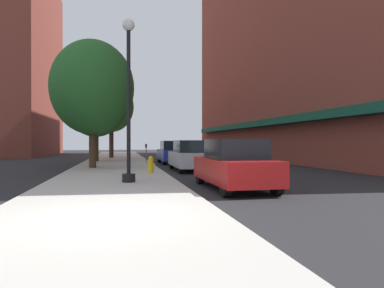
{
  "coord_description": "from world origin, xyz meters",
  "views": [
    {
      "loc": [
        0.31,
        -6.88,
        1.57
      ],
      "look_at": [
        4.83,
        14.8,
        1.44
      ],
      "focal_mm": 32.02,
      "sensor_mm": 36.0,
      "label": 1
    }
  ],
  "objects_px": {
    "tree_near": "(111,107)",
    "car_red": "(234,165)",
    "fire_hydrant": "(151,164)",
    "car_blue": "(172,152)",
    "car_silver": "(190,156)",
    "parking_meter_near": "(146,151)",
    "tree_mid": "(93,88)",
    "lamppost": "(129,97)",
    "tree_far": "(96,102)"
  },
  "relations": [
    {
      "from": "lamppost",
      "to": "tree_near",
      "type": "height_order",
      "value": "tree_near"
    },
    {
      "from": "tree_far",
      "to": "car_silver",
      "type": "height_order",
      "value": "tree_far"
    },
    {
      "from": "tree_near",
      "to": "car_blue",
      "type": "distance_m",
      "value": 9.84
    },
    {
      "from": "fire_hydrant",
      "to": "tree_mid",
      "type": "height_order",
      "value": "tree_mid"
    },
    {
      "from": "lamppost",
      "to": "tree_mid",
      "type": "relative_size",
      "value": 0.82
    },
    {
      "from": "parking_meter_near",
      "to": "tree_mid",
      "type": "height_order",
      "value": "tree_mid"
    },
    {
      "from": "lamppost",
      "to": "car_silver",
      "type": "height_order",
      "value": "lamppost"
    },
    {
      "from": "fire_hydrant",
      "to": "car_blue",
      "type": "bearing_deg",
      "value": 75.04
    },
    {
      "from": "parking_meter_near",
      "to": "tree_mid",
      "type": "distance_m",
      "value": 6.44
    },
    {
      "from": "lamppost",
      "to": "parking_meter_near",
      "type": "distance_m",
      "value": 11.88
    },
    {
      "from": "fire_hydrant",
      "to": "tree_near",
      "type": "relative_size",
      "value": 0.11
    },
    {
      "from": "lamppost",
      "to": "tree_mid",
      "type": "height_order",
      "value": "tree_mid"
    },
    {
      "from": "lamppost",
      "to": "car_silver",
      "type": "xyz_separation_m",
      "value": [
        3.41,
        5.61,
        -2.39
      ]
    },
    {
      "from": "parking_meter_near",
      "to": "tree_near",
      "type": "relative_size",
      "value": 0.18
    },
    {
      "from": "car_silver",
      "to": "car_blue",
      "type": "bearing_deg",
      "value": 89.1
    },
    {
      "from": "tree_mid",
      "to": "car_red",
      "type": "relative_size",
      "value": 1.68
    },
    {
      "from": "fire_hydrant",
      "to": "tree_near",
      "type": "xyz_separation_m",
      "value": [
        -2.24,
        16.38,
        4.32
      ]
    },
    {
      "from": "lamppost",
      "to": "car_red",
      "type": "height_order",
      "value": "lamppost"
    },
    {
      "from": "lamppost",
      "to": "fire_hydrant",
      "type": "height_order",
      "value": "lamppost"
    },
    {
      "from": "tree_far",
      "to": "car_blue",
      "type": "xyz_separation_m",
      "value": [
        5.54,
        -2.12,
        -3.82
      ]
    },
    {
      "from": "tree_mid",
      "to": "parking_meter_near",
      "type": "bearing_deg",
      "value": 51.28
    },
    {
      "from": "parking_meter_near",
      "to": "tree_far",
      "type": "height_order",
      "value": "tree_far"
    },
    {
      "from": "tree_near",
      "to": "tree_far",
      "type": "relative_size",
      "value": 0.99
    },
    {
      "from": "car_red",
      "to": "car_blue",
      "type": "bearing_deg",
      "value": 88.84
    },
    {
      "from": "car_blue",
      "to": "car_silver",
      "type": "bearing_deg",
      "value": -88.99
    },
    {
      "from": "lamppost",
      "to": "tree_far",
      "type": "xyz_separation_m",
      "value": [
        -2.13,
        14.31,
        1.43
      ]
    },
    {
      "from": "fire_hydrant",
      "to": "car_red",
      "type": "relative_size",
      "value": 0.18
    },
    {
      "from": "tree_far",
      "to": "car_red",
      "type": "bearing_deg",
      "value": -70.95
    },
    {
      "from": "tree_near",
      "to": "tree_mid",
      "type": "bearing_deg",
      "value": -93.22
    },
    {
      "from": "car_silver",
      "to": "parking_meter_near",
      "type": "bearing_deg",
      "value": 107.21
    },
    {
      "from": "car_silver",
      "to": "tree_far",
      "type": "bearing_deg",
      "value": 121.59
    },
    {
      "from": "lamppost",
      "to": "car_silver",
      "type": "distance_m",
      "value": 6.99
    },
    {
      "from": "lamppost",
      "to": "car_silver",
      "type": "bearing_deg",
      "value": 58.68
    },
    {
      "from": "parking_meter_near",
      "to": "tree_far",
      "type": "distance_m",
      "value": 5.83
    },
    {
      "from": "tree_far",
      "to": "tree_near",
      "type": "bearing_deg",
      "value": 79.97
    },
    {
      "from": "tree_near",
      "to": "car_red",
      "type": "relative_size",
      "value": 1.65
    },
    {
      "from": "parking_meter_near",
      "to": "car_blue",
      "type": "height_order",
      "value": "car_blue"
    },
    {
      "from": "tree_far",
      "to": "car_silver",
      "type": "relative_size",
      "value": 1.68
    },
    {
      "from": "lamppost",
      "to": "car_red",
      "type": "relative_size",
      "value": 1.37
    },
    {
      "from": "lamppost",
      "to": "tree_near",
      "type": "xyz_separation_m",
      "value": [
        -1.14,
        19.93,
        1.64
      ]
    },
    {
      "from": "tree_far",
      "to": "car_red",
      "type": "relative_size",
      "value": 1.68
    },
    {
      "from": "tree_mid",
      "to": "car_blue",
      "type": "height_order",
      "value": "tree_mid"
    },
    {
      "from": "lamppost",
      "to": "tree_mid",
      "type": "xyz_separation_m",
      "value": [
        -1.84,
        7.46,
        1.44
      ]
    },
    {
      "from": "tree_far",
      "to": "car_red",
      "type": "xyz_separation_m",
      "value": [
        5.54,
        -16.05,
        -3.82
      ]
    },
    {
      "from": "tree_mid",
      "to": "tree_far",
      "type": "height_order",
      "value": "tree_far"
    },
    {
      "from": "tree_near",
      "to": "tree_far",
      "type": "bearing_deg",
      "value": -100.03
    },
    {
      "from": "car_silver",
      "to": "tree_mid",
      "type": "bearing_deg",
      "value": 159.69
    },
    {
      "from": "lamppost",
      "to": "tree_far",
      "type": "bearing_deg",
      "value": 98.47
    },
    {
      "from": "car_red",
      "to": "car_silver",
      "type": "relative_size",
      "value": 1.0
    },
    {
      "from": "lamppost",
      "to": "car_red",
      "type": "distance_m",
      "value": 4.52
    }
  ]
}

